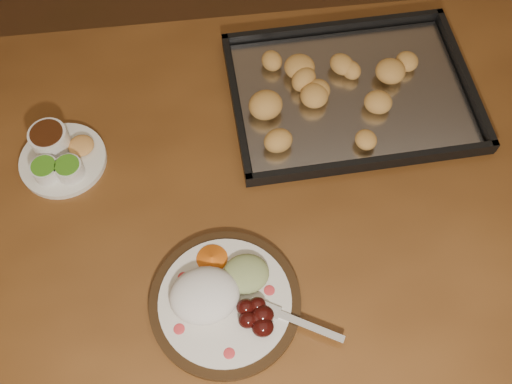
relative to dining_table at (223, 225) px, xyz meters
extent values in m
cube|color=brown|center=(0.00, 0.00, 0.08)|extent=(1.54, 0.96, 0.04)
cylinder|color=#432B14|center=(0.70, 0.35, -0.30)|extent=(0.07, 0.07, 0.71)
cylinder|color=black|center=(-0.02, -0.19, 0.10)|extent=(0.25, 0.25, 0.01)
cylinder|color=silver|center=(-0.02, -0.19, 0.11)|extent=(0.22, 0.22, 0.01)
ellipsoid|color=red|center=(-0.09, -0.22, 0.12)|extent=(0.02, 0.02, 0.00)
ellipsoid|color=red|center=(-0.02, -0.27, 0.12)|extent=(0.02, 0.02, 0.00)
ellipsoid|color=red|center=(0.06, -0.18, 0.12)|extent=(0.02, 0.02, 0.00)
ellipsoid|color=red|center=(-0.08, -0.14, 0.12)|extent=(0.02, 0.02, 0.00)
ellipsoid|color=white|center=(-0.05, -0.18, 0.13)|extent=(0.14, 0.14, 0.05)
ellipsoid|color=#410C09|center=(0.02, -0.23, 0.13)|extent=(0.03, 0.03, 0.02)
ellipsoid|color=#410C09|center=(0.04, -0.22, 0.13)|extent=(0.03, 0.03, 0.02)
ellipsoid|color=#410C09|center=(0.03, -0.21, 0.13)|extent=(0.03, 0.03, 0.02)
ellipsoid|color=#410C09|center=(0.04, -0.24, 0.13)|extent=(0.03, 0.03, 0.02)
ellipsoid|color=#410C09|center=(0.02, -0.21, 0.13)|extent=(0.03, 0.03, 0.02)
ellipsoid|color=#410C09|center=(0.03, -0.23, 0.13)|extent=(0.03, 0.03, 0.02)
ellipsoid|color=tan|center=(0.02, -0.15, 0.12)|extent=(0.10, 0.10, 0.03)
cone|color=#DA5E13|center=(-0.03, -0.12, 0.12)|extent=(0.06, 0.06, 0.02)
cube|color=white|center=(0.11, -0.25, 0.12)|extent=(0.11, 0.07, 0.00)
cube|color=white|center=(0.05, -0.22, 0.12)|extent=(0.04, 0.03, 0.00)
cylinder|color=white|center=(0.03, -0.21, 0.12)|extent=(0.02, 0.02, 0.00)
cylinder|color=white|center=(0.03, -0.21, 0.12)|extent=(0.02, 0.02, 0.00)
cylinder|color=white|center=(0.04, -0.20, 0.12)|extent=(0.02, 0.02, 0.00)
cylinder|color=white|center=(0.04, -0.20, 0.12)|extent=(0.02, 0.02, 0.00)
cylinder|color=white|center=(-0.28, 0.13, 0.10)|extent=(0.16, 0.16, 0.01)
cylinder|color=white|center=(-0.30, 0.10, 0.12)|extent=(0.05, 0.05, 0.03)
cylinder|color=#428C1C|center=(-0.30, 0.10, 0.14)|extent=(0.04, 0.04, 0.00)
cylinder|color=white|center=(-0.26, 0.10, 0.12)|extent=(0.05, 0.05, 0.03)
cylinder|color=#428C1C|center=(-0.26, 0.10, 0.14)|extent=(0.04, 0.04, 0.00)
cylinder|color=white|center=(-0.29, 0.16, 0.13)|extent=(0.07, 0.07, 0.04)
cylinder|color=#37190A|center=(-0.29, 0.16, 0.15)|extent=(0.06, 0.06, 0.00)
ellipsoid|color=#EFA654|center=(-0.24, 0.15, 0.12)|extent=(0.05, 0.05, 0.02)
cube|color=black|center=(0.29, 0.19, 0.10)|extent=(0.47, 0.35, 0.01)
cube|color=black|center=(0.29, 0.36, 0.12)|extent=(0.47, 0.02, 0.02)
cube|color=black|center=(0.29, 0.03, 0.12)|extent=(0.47, 0.02, 0.02)
cube|color=black|center=(0.52, 0.19, 0.12)|extent=(0.02, 0.35, 0.02)
cube|color=black|center=(0.06, 0.20, 0.12)|extent=(0.02, 0.35, 0.02)
cube|color=#B5B5B9|center=(0.29, 0.19, 0.11)|extent=(0.44, 0.32, 0.00)
ellipsoid|color=gold|center=(0.35, 0.19, 0.13)|extent=(0.05, 0.05, 0.04)
ellipsoid|color=gold|center=(0.40, 0.23, 0.13)|extent=(0.07, 0.07, 0.04)
ellipsoid|color=gold|center=(0.33, 0.28, 0.13)|extent=(0.07, 0.07, 0.04)
ellipsoid|color=gold|center=(0.31, 0.25, 0.13)|extent=(0.06, 0.06, 0.04)
ellipsoid|color=gold|center=(0.25, 0.28, 0.13)|extent=(0.07, 0.07, 0.04)
ellipsoid|color=gold|center=(0.24, 0.22, 0.13)|extent=(0.07, 0.07, 0.04)
ellipsoid|color=gold|center=(0.17, 0.21, 0.13)|extent=(0.06, 0.06, 0.04)
ellipsoid|color=gold|center=(0.21, 0.17, 0.13)|extent=(0.06, 0.06, 0.04)
ellipsoid|color=gold|center=(0.18, 0.16, 0.13)|extent=(0.07, 0.07, 0.04)
ellipsoid|color=gold|center=(0.25, 0.11, 0.13)|extent=(0.07, 0.07, 0.04)
ellipsoid|color=gold|center=(0.30, 0.15, 0.13)|extent=(0.06, 0.06, 0.04)
ellipsoid|color=gold|center=(0.36, 0.13, 0.13)|extent=(0.07, 0.07, 0.04)
ellipsoid|color=gold|center=(0.36, 0.14, 0.13)|extent=(0.07, 0.07, 0.04)
camera|label=1|loc=(-0.01, -0.47, 1.01)|focal=40.00mm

